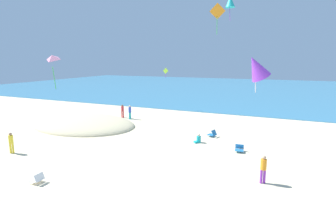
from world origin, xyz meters
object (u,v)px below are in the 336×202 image
Objects in this scene: kite_orange at (217,12)px; person_3 at (130,111)px; beach_chair_mid_beach at (213,134)px; beach_chair_far_right at (239,149)px; person_1 at (263,167)px; person_2 at (198,139)px; person_4 at (11,141)px; kite_pink at (52,58)px; kite_lime at (166,71)px; beach_chair_near_camera at (38,179)px; kite_purple at (256,67)px; person_5 at (123,110)px; kite_teal at (230,1)px.

person_3 is at bearing 141.06° from kite_orange.
beach_chair_far_right is at bearing 150.28° from beach_chair_mid_beach.
person_2 is (-4.85, 4.98, -0.61)m from person_1.
kite_pink is (7.12, -2.56, 5.58)m from person_4.
kite_lime is at bearing -101.96° from person_3.
kite_lime is (-1.64, 20.82, 4.73)m from beach_chair_near_camera.
kite_lime is 0.79× the size of kite_orange.
kite_lime is 18.71m from kite_orange.
kite_purple reaches higher than person_4.
person_4 is (-14.44, -6.30, 0.62)m from beach_chair_far_right.
kite_orange is at bearing -58.16° from kite_lime.
person_3 reaches higher than person_5.
person_1 is 1.03× the size of kite_purple.
person_2 is 0.47× the size of person_5.
person_5 is (-10.81, 3.12, 0.59)m from beach_chair_mid_beach.
kite_orange is at bearing -87.06° from kite_teal.
person_4 is at bearing 79.22° from person_3.
person_4 is at bearing 72.10° from person_1.
person_5 is (-13.31, 5.79, 0.63)m from beach_chair_far_right.
kite_orange is at bearing 41.30° from kite_pink.
beach_chair_far_right is at bearing -166.75° from person_5.
person_2 is at bearing 116.09° from kite_orange.
person_5 is 0.81× the size of kite_teal.
beach_chair_mid_beach is at bearing -48.74° from kite_lime.
person_3 is at bearing 135.49° from kite_purple.
kite_orange is (9.65, -15.55, 3.89)m from kite_lime.
person_4 is 0.90× the size of kite_pink.
person_4 is (-5.30, 2.39, 0.59)m from beach_chair_near_camera.
kite_teal reaches higher than person_3.
beach_chair_near_camera is 0.36× the size of kite_pink.
person_3 is 0.95× the size of kite_pink.
person_3 is at bearing 164.96° from kite_teal.
kite_pink is (-4.83, -11.54, 6.16)m from beach_chair_mid_beach.
beach_chair_near_camera is at bearing 174.74° from kite_pink.
kite_purple reaches higher than person_5.
kite_purple is (14.54, -13.47, 5.21)m from person_5.
beach_chair_far_right is 0.38× the size of kite_teal.
person_3 is at bearing 29.60° from person_1.
kite_lime is at bearing 11.96° from person_1.
kite_lime is at bearing -85.40° from beach_chair_near_camera.
person_3 reaches higher than beach_chair_far_right.
person_4 reaches higher than beach_chair_mid_beach.
kite_teal is 1.13× the size of kite_orange.
kite_pink reaches higher than beach_chair_near_camera.
kite_orange reaches higher than person_5.
kite_teal reaches higher than beach_chair_mid_beach.
person_4 is (-2.26, -11.82, -0.04)m from person_3.
kite_orange is at bearing 74.87° from person_4.
person_2 is 0.48× the size of kite_purple.
beach_chair_near_camera is 0.38× the size of person_3.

